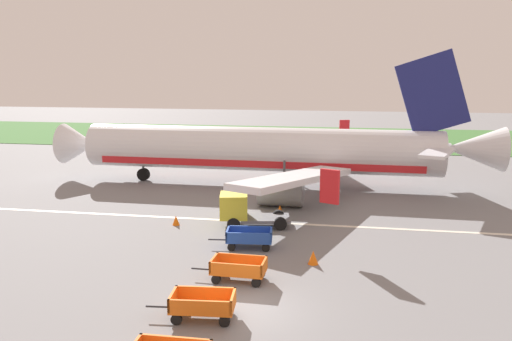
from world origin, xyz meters
TOP-DOWN VIEW (x-y plane):
  - ground_plane at (0.00, 0.00)m, footprint 220.00×220.00m
  - grass_strip at (0.00, 57.14)m, footprint 220.00×28.00m
  - apron_stripe at (0.00, 12.54)m, footprint 120.00×0.36m
  - airplane at (-2.55, 23.45)m, footprint 37.55×30.29m
  - baggage_cart_second_in_row at (-1.59, -1.10)m, footprint 3.60×1.63m
  - baggage_cart_third_in_row at (-0.99, 2.88)m, footprint 3.56×1.45m
  - baggage_cart_fourth_in_row at (-1.36, 7.49)m, footprint 3.61×1.67m
  - service_truck_beside_carts at (-2.60, 11.45)m, footprint 4.66×2.73m
  - traffic_cone_near_plane at (-0.59, 14.67)m, footprint 0.49×0.49m
  - traffic_cone_mid_apron at (-6.77, 10.97)m, footprint 0.46×0.46m
  - traffic_cone_by_carts at (2.30, 5.65)m, footprint 0.54×0.54m

SIDE VIEW (x-z plane):
  - ground_plane at x=0.00m, z-range 0.00..0.00m
  - apron_stripe at x=0.00m, z-range 0.00..0.01m
  - grass_strip at x=0.00m, z-range 0.00..0.06m
  - traffic_cone_mid_apron at x=-6.77m, z-range 0.00..0.61m
  - traffic_cone_near_plane at x=-0.59m, z-range 0.00..0.64m
  - traffic_cone_by_carts at x=2.30m, z-range 0.00..0.70m
  - baggage_cart_second_in_row at x=-1.59m, z-range 0.07..1.14m
  - baggage_cart_third_in_row at x=-0.99m, z-range 0.07..1.14m
  - baggage_cart_fourth_in_row at x=-1.36m, z-range 0.07..1.14m
  - service_truck_beside_carts at x=-2.60m, z-range 0.05..2.15m
  - airplane at x=-2.55m, z-range -2.62..8.72m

